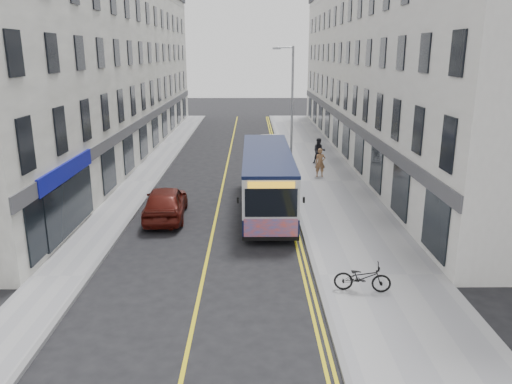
{
  "coord_description": "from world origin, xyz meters",
  "views": [
    {
      "loc": [
        1.71,
        -17.23,
        7.64
      ],
      "look_at": [
        1.91,
        4.25,
        1.6
      ],
      "focal_mm": 35.0,
      "sensor_mm": 36.0,
      "label": 1
    }
  ],
  "objects_px": {
    "streetlamp": "(291,106)",
    "car_white": "(270,144)",
    "car_maroon": "(165,202)",
    "bicycle": "(362,277)",
    "pedestrian_near": "(320,163)",
    "pedestrian_far": "(319,151)",
    "city_bus": "(267,178)"
  },
  "relations": [
    {
      "from": "streetlamp",
      "to": "pedestrian_near",
      "type": "bearing_deg",
      "value": -26.39
    },
    {
      "from": "pedestrian_near",
      "to": "car_white",
      "type": "xyz_separation_m",
      "value": [
        -2.8,
        8.55,
        -0.36
      ]
    },
    {
      "from": "pedestrian_near",
      "to": "car_white",
      "type": "distance_m",
      "value": 9.0
    },
    {
      "from": "car_white",
      "to": "pedestrian_near",
      "type": "bearing_deg",
      "value": -74.93
    },
    {
      "from": "pedestrian_near",
      "to": "car_maroon",
      "type": "height_order",
      "value": "pedestrian_near"
    },
    {
      "from": "city_bus",
      "to": "pedestrian_far",
      "type": "distance_m",
      "value": 10.88
    },
    {
      "from": "city_bus",
      "to": "pedestrian_far",
      "type": "relative_size",
      "value": 5.76
    },
    {
      "from": "car_white",
      "to": "car_maroon",
      "type": "bearing_deg",
      "value": -111.91
    },
    {
      "from": "bicycle",
      "to": "car_maroon",
      "type": "xyz_separation_m",
      "value": [
        -7.67,
        7.82,
        0.19
      ]
    },
    {
      "from": "pedestrian_near",
      "to": "car_maroon",
      "type": "xyz_separation_m",
      "value": [
        -8.36,
        -7.73,
        -0.22
      ]
    },
    {
      "from": "bicycle",
      "to": "car_maroon",
      "type": "height_order",
      "value": "car_maroon"
    },
    {
      "from": "streetlamp",
      "to": "car_white",
      "type": "distance_m",
      "value": 8.56
    },
    {
      "from": "pedestrian_near",
      "to": "streetlamp",
      "type": "bearing_deg",
      "value": 153.3
    },
    {
      "from": "bicycle",
      "to": "pedestrian_near",
      "type": "xyz_separation_m",
      "value": [
        0.69,
        15.55,
        0.41
      ]
    },
    {
      "from": "car_white",
      "to": "city_bus",
      "type": "bearing_deg",
      "value": -95.79
    },
    {
      "from": "city_bus",
      "to": "bicycle",
      "type": "bearing_deg",
      "value": -72.92
    },
    {
      "from": "bicycle",
      "to": "pedestrian_far",
      "type": "bearing_deg",
      "value": 5.21
    },
    {
      "from": "bicycle",
      "to": "car_white",
      "type": "height_order",
      "value": "car_white"
    },
    {
      "from": "pedestrian_near",
      "to": "car_maroon",
      "type": "distance_m",
      "value": 11.39
    },
    {
      "from": "streetlamp",
      "to": "car_white",
      "type": "relative_size",
      "value": 2.03
    },
    {
      "from": "bicycle",
      "to": "pedestrian_near",
      "type": "distance_m",
      "value": 15.57
    },
    {
      "from": "pedestrian_near",
      "to": "car_white",
      "type": "bearing_deg",
      "value": 107.81
    },
    {
      "from": "streetlamp",
      "to": "city_bus",
      "type": "bearing_deg",
      "value": -103.01
    },
    {
      "from": "bicycle",
      "to": "car_white",
      "type": "distance_m",
      "value": 24.19
    },
    {
      "from": "streetlamp",
      "to": "pedestrian_far",
      "type": "bearing_deg",
      "value": 51.6
    },
    {
      "from": "streetlamp",
      "to": "car_maroon",
      "type": "distance_m",
      "value": 11.41
    },
    {
      "from": "streetlamp",
      "to": "car_white",
      "type": "height_order",
      "value": "streetlamp"
    },
    {
      "from": "pedestrian_far",
      "to": "pedestrian_near",
      "type": "bearing_deg",
      "value": -91.18
    },
    {
      "from": "car_white",
      "to": "bicycle",
      "type": "bearing_deg",
      "value": -88.06
    },
    {
      "from": "streetlamp",
      "to": "pedestrian_near",
      "type": "distance_m",
      "value": 3.95
    },
    {
      "from": "pedestrian_near",
      "to": "pedestrian_far",
      "type": "bearing_deg",
      "value": 83.21
    },
    {
      "from": "city_bus",
      "to": "pedestrian_near",
      "type": "relative_size",
      "value": 5.76
    }
  ]
}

